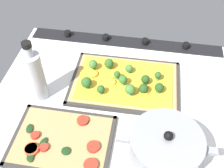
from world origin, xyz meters
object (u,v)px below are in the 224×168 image
baking_tray_back (63,141)px  veggie_pizza_back (62,141)px  broccoli_pizza (124,81)px  oil_bottle (35,76)px  cooking_pot (164,152)px  baking_tray_front (125,83)px

baking_tray_back → veggie_pizza_back: size_ratio=1.09×
broccoli_pizza → baking_tray_back: bearing=60.1°
broccoli_pizza → oil_bottle: 30.75cm
baking_tray_back → cooking_pot: cooking_pot is taller
veggie_pizza_back → cooking_pot: bearing=176.0°
oil_bottle → baking_tray_back: bearing=127.4°
baking_tray_front → baking_tray_back: size_ratio=1.29×
baking_tray_front → baking_tray_back: same height
broccoli_pizza → veggie_pizza_back: broccoli_pizza is taller
baking_tray_front → veggie_pizza_back: 31.61cm
baking_tray_back → cooking_pot: 30.83cm
baking_tray_front → cooking_pot: 33.35cm
broccoli_pizza → oil_bottle: (28.04, 9.79, 7.95)cm
baking_tray_back → veggie_pizza_back: bearing=83.5°
broccoli_pizza → cooking_pot: cooking_pot is taller
cooking_pot → baking_tray_front: bearing=-64.2°
veggie_pizza_back → cooking_pot: cooking_pot is taller
baking_tray_back → cooking_pot: bearing=175.1°
baking_tray_back → veggie_pizza_back: (0.05, 0.47, 0.74)cm
broccoli_pizza → baking_tray_back: (15.25, 26.52, -1.57)cm
oil_bottle → cooking_pot: bearing=155.8°
baking_tray_front → oil_bottle: bearing=19.6°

